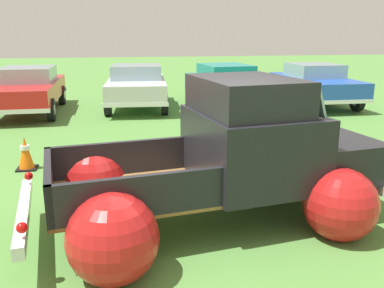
% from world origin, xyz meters
% --- Properties ---
extents(ground_plane, '(80.00, 80.00, 0.00)m').
position_xyz_m(ground_plane, '(0.00, 0.00, 0.00)').
color(ground_plane, '#548C3D').
extents(vintage_pickup_truck, '(4.84, 3.28, 1.96)m').
position_xyz_m(vintage_pickup_truck, '(0.38, 0.06, 0.76)').
color(vintage_pickup_truck, black).
rests_on(vintage_pickup_truck, ground).
extents(show_car_0, '(1.95, 4.68, 1.43)m').
position_xyz_m(show_car_0, '(-3.86, 8.76, 0.79)').
color(show_car_0, black).
rests_on(show_car_0, ground).
extents(show_car_1, '(2.21, 4.35, 1.43)m').
position_xyz_m(show_car_1, '(-0.43, 9.06, 0.78)').
color(show_car_1, black).
rests_on(show_car_1, ground).
extents(show_car_2, '(2.25, 4.79, 1.43)m').
position_xyz_m(show_car_2, '(2.61, 8.69, 0.78)').
color(show_car_2, black).
rests_on(show_car_2, ground).
extents(show_car_3, '(1.93, 4.24, 1.43)m').
position_xyz_m(show_car_3, '(5.74, 8.48, 0.78)').
color(show_car_3, black).
rests_on(show_car_3, ground).
extents(lane_cone_1, '(0.36, 0.36, 0.63)m').
position_xyz_m(lane_cone_1, '(-2.82, 2.78, 0.31)').
color(lane_cone_1, black).
rests_on(lane_cone_1, ground).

